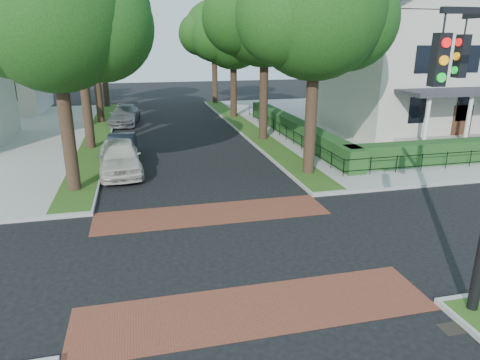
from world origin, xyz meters
The scene contains 21 objects.
ground centered at (0.00, 0.00, 0.00)m, with size 120.00×120.00×0.00m, color black.
sidewalk_ne centered at (19.50, 19.00, 0.07)m, with size 30.00×30.00×0.15m, color gray.
crosswalk_far centered at (0.00, 3.20, 0.01)m, with size 9.00×2.20×0.01m, color brown.
crosswalk_near centered at (0.00, -3.20, 0.01)m, with size 9.00×2.20×0.01m, color brown.
storm_drain centered at (4.30, -5.00, 0.01)m, with size 0.65×0.45×0.01m, color black.
grass_strip_ne centered at (5.40, 19.10, 0.16)m, with size 1.60×29.80×0.02m, color #254313.
grass_strip_nw centered at (-5.40, 19.10, 0.16)m, with size 1.60×29.80×0.02m, color #254313.
tree_right_near centered at (5.60, 7.24, 7.63)m, with size 7.75×6.67×10.66m.
tree_right_mid centered at (5.61, 15.25, 7.99)m, with size 8.25×7.09×11.22m.
tree_right_far centered at (5.60, 24.22, 6.91)m, with size 7.25×6.23×9.74m.
tree_right_back centered at (5.60, 33.23, 7.27)m, with size 7.50×6.45×10.20m.
tree_left_near centered at (-5.40, 7.23, 7.27)m, with size 7.50×6.45×10.20m.
tree_left_mid centered at (-5.39, 15.24, 8.34)m, with size 8.00×6.88×11.48m.
tree_left_far centered at (-5.40, 24.22, 7.12)m, with size 7.00×6.02×9.86m.
tree_left_back centered at (-5.40, 33.24, 7.41)m, with size 7.75×6.66×10.44m.
hedge_main_road centered at (7.70, 15.00, 0.75)m, with size 1.00×18.00×1.20m, color #17441C.
fence_main_road centered at (6.90, 15.00, 0.60)m, with size 0.06×18.00×0.90m, color black, non-canonical shape.
house_victorian centered at (17.51, 15.92, 6.02)m, with size 13.00×13.05×12.48m.
parked_car_front centered at (-3.60, 9.53, 0.86)m, with size 2.02×5.03×1.71m, color silver.
parked_car_middle centered at (-3.60, 12.55, 0.68)m, with size 1.43×4.10×1.35m, color #202530.
parked_car_rear centered at (-3.60, 23.29, 0.74)m, with size 2.06×5.07×1.47m, color slate.
Camera 1 is at (-2.52, -12.02, 6.41)m, focal length 32.00 mm.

